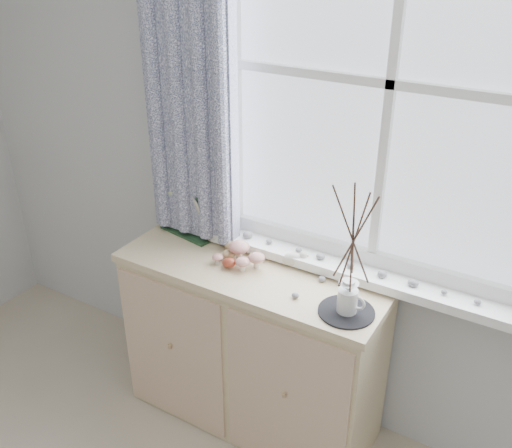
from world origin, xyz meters
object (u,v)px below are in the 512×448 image
Objects in this scene: sideboard at (252,346)px; twig_pitcher at (353,235)px; toadstool_cluster at (242,254)px; botanical_book at (183,215)px.

sideboard is 0.90m from twig_pitcher.
sideboard is 5.43× the size of toadstool_cluster.
twig_pitcher reaches higher than toadstool_cluster.
twig_pitcher is (0.89, -0.16, 0.22)m from botanical_book.
toadstool_cluster is 0.61m from twig_pitcher.
toadstool_cluster is (-0.06, 0.02, 0.47)m from sideboard.
sideboard is at bearing 174.04° from twig_pitcher.
sideboard is at bearing -16.96° from toadstool_cluster.
toadstool_cluster is at bearing 163.04° from sideboard.
sideboard is at bearing -1.48° from botanical_book.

